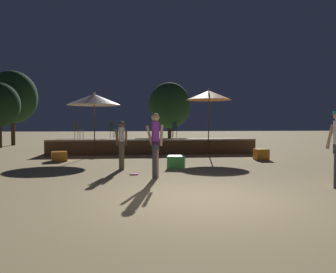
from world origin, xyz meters
The scene contains 15 objects.
ground_plane centered at (0.00, 0.00, 0.00)m, with size 120.00×120.00×0.00m, color tan.
wooden_deck centered at (-0.29, 10.97, 0.35)m, with size 10.55×2.86×0.78m.
patio_umbrella_0 centered at (2.48, 9.49, 2.98)m, with size 2.26×2.26×3.30m.
patio_umbrella_1 centered at (-3.16, 9.40, 2.71)m, with size 2.58×2.58×3.06m.
cube_seat_0 centered at (4.19, 6.90, 0.23)m, with size 0.54×0.54×0.46m.
cube_seat_1 centered at (-4.40, 7.33, 0.20)m, with size 0.74×0.74×0.40m.
cube_seat_2 centered at (0.17, 4.79, 0.21)m, with size 0.73×0.73×0.41m.
person_0 centered at (-0.74, 2.64, 1.03)m, with size 0.52×0.30×1.85m.
person_1 centered at (-1.75, 4.49, 0.87)m, with size 0.42×0.28×1.64m.
bistro_chair_0 centered at (-4.11, 10.29, 1.32)m, with size 0.45×0.45×0.90m.
bistro_chair_1 centered at (-2.40, 11.35, 1.32)m, with size 0.48×0.48×0.90m.
bistro_chair_2 centered at (1.01, 11.68, 1.32)m, with size 0.47×0.47×0.90m.
frisbee_disc centered at (-1.35, 3.31, 0.02)m, with size 0.27×0.27×0.03m.
background_tree_0 centered at (-9.81, 17.95, 3.45)m, with size 3.42×3.42×5.34m.
background_tree_2 centered at (1.51, 17.78, 2.91)m, with size 3.13×3.13×4.64m.
Camera 1 is at (-1.46, -6.68, 1.56)m, focal length 35.00 mm.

